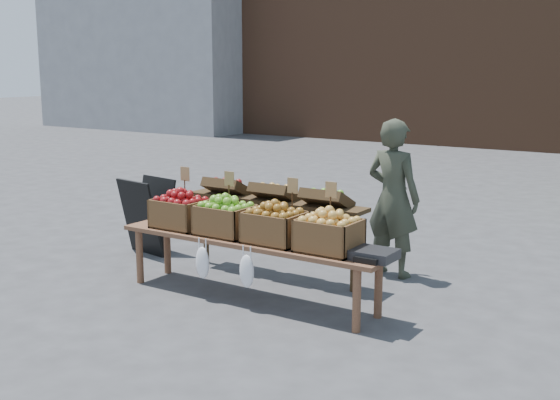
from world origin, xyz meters
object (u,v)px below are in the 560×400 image
Objects in this scene: chalkboard_sign at (147,216)px; crate_golden_apples at (181,213)px; display_bench at (250,269)px; crate_russet_pears at (226,220)px; weighing_scale at (374,254)px; vendor at (393,198)px; crate_red_apples at (275,228)px; back_table at (275,227)px; crate_green_apples at (329,236)px.

chalkboard_sign is 1.76× the size of crate_golden_apples.
chalkboard_sign is at bearing 160.95° from display_bench.
crate_golden_apples is (-0.83, 0.00, 0.42)m from display_bench.
weighing_scale is (1.53, 0.00, -0.10)m from crate_russet_pears.
weighing_scale is at bearing 116.35° from vendor.
crate_russet_pears is 1.53m from weighing_scale.
crate_russet_pears and crate_red_apples have the same top height.
vendor is 1.83× the size of chalkboard_sign.
vendor is 2.13m from crate_golden_apples.
display_bench is at bearing -73.76° from back_table.
back_table reaches higher than crate_golden_apples.
chalkboard_sign is (-2.69, -0.75, -0.36)m from vendor.
crate_russet_pears is at bearing -95.18° from back_table.
vendor is 1.76m from crate_russet_pears.
weighing_scale is at bearing 0.00° from crate_russet_pears.
chalkboard_sign reaches higher than weighing_scale.
chalkboard_sign reaches higher than crate_russet_pears.
back_table is 0.97m from crate_golden_apples.
crate_golden_apples is 1.47× the size of weighing_scale.
back_table is 0.78× the size of display_bench.
crate_green_apples is 0.44m from weighing_scale.
chalkboard_sign is at bearing 148.86° from crate_golden_apples.
chalkboard_sign is 0.33× the size of display_bench.
vendor reaches higher than chalkboard_sign.
vendor is at bearing 92.46° from crate_green_apples.
back_table is 4.20× the size of crate_green_apples.
back_table is 1.27m from crate_green_apples.
crate_golden_apples is at bearing 180.00° from weighing_scale.
crate_red_apples is (-0.49, -1.42, -0.09)m from vendor.
back_table is at bearing 153.74° from weighing_scale.
vendor reaches higher than crate_red_apples.
crate_russet_pears is (-0.07, -0.72, 0.19)m from back_table.
crate_golden_apples is at bearing 180.00° from crate_red_apples.
crate_green_apples reaches higher than weighing_scale.
vendor reaches higher than crate_green_apples.
vendor is 1.23m from back_table.
chalkboard_sign is 1.72m from back_table.
back_table is at bearing 84.82° from crate_russet_pears.
crate_golden_apples and crate_red_apples have the same top height.
chalkboard_sign is 3.25m from weighing_scale.
weighing_scale is (0.49, -1.42, -0.19)m from vendor.
crate_red_apples is at bearing 180.00° from crate_green_apples.
weighing_scale is (3.17, -0.66, 0.17)m from chalkboard_sign.
vendor is 0.77× the size of back_table.
crate_russet_pears is 1.47× the size of weighing_scale.
vendor reaches higher than back_table.
chalkboard_sign is at bearing -178.14° from back_table.
back_table reaches higher than display_bench.
back_table is at bearing 49.48° from crate_golden_apples.
crate_russet_pears is 0.55m from crate_red_apples.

